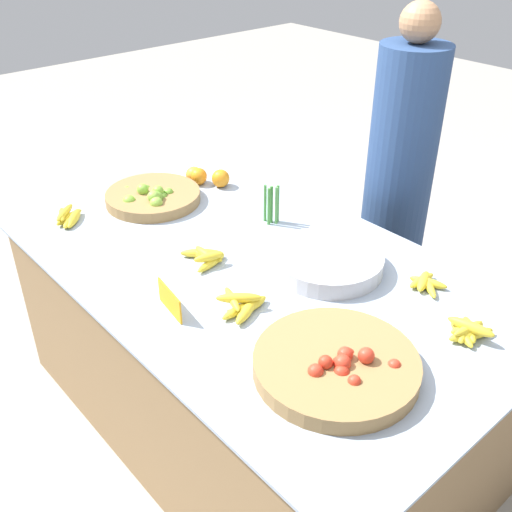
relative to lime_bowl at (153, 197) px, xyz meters
name	(u,v)px	position (x,y,z in m)	size (l,w,h in m)	color
ground_plane	(256,415)	(0.68, -0.01, -0.77)	(12.00, 12.00, 0.00)	#A39E93
market_table	(256,348)	(0.68, -0.01, -0.40)	(1.89, 1.14, 0.74)	olive
lime_bowl	(153,197)	(0.00, 0.00, 0.00)	(0.40, 0.40, 0.09)	olive
tomato_basket	(336,365)	(1.24, -0.19, 0.00)	(0.47, 0.47, 0.09)	olive
orange_pile	(204,176)	(0.00, 0.28, 0.01)	(0.19, 0.14, 0.08)	orange
metal_bowl	(328,262)	(0.86, 0.18, 0.00)	(0.39, 0.39, 0.06)	#B7B7BF
price_sign	(170,300)	(0.70, -0.38, 0.02)	(0.16, 0.03, 0.09)	orange
veg_bundle	(272,205)	(0.47, 0.26, 0.05)	(0.06, 0.06, 0.16)	#428438
banana_bunch_middle_left	(425,282)	(1.15, 0.35, -0.01)	(0.14, 0.13, 0.04)	yellow
banana_bunch_front_left	(69,217)	(-0.07, -0.35, 0.00)	(0.15, 0.15, 0.05)	yellow
banana_bunch_front_center	(206,256)	(0.53, -0.12, 0.00)	(0.17, 0.16, 0.06)	yellow
banana_bunch_front_right	(467,330)	(1.39, 0.22, 0.00)	(0.15, 0.16, 0.06)	yellow
banana_bunch_back_center	(243,305)	(0.85, -0.21, 0.00)	(0.18, 0.18, 0.06)	yellow
vendor_person	(396,200)	(0.64, 0.85, -0.05)	(0.29, 0.29, 1.54)	navy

